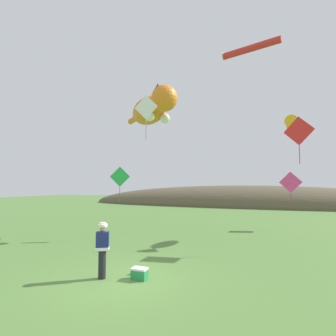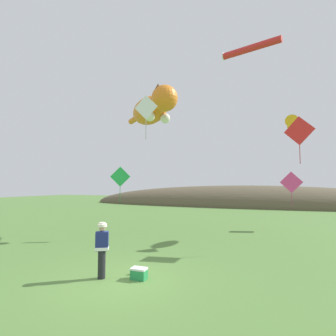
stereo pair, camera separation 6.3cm
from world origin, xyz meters
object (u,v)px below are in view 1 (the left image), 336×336
kite_diamond_white (146,108)px  festival_attendant (102,248)px  kite_spool (137,271)px  kite_diamond_red (299,131)px  kite_fish_windsock (293,125)px  kite_diamond_green (120,177)px  picnic_cooler (140,274)px  kite_giant_cat (152,109)px  kite_diamond_pink (291,182)px  kite_tube_streamer (250,49)px

kite_diamond_white → festival_attendant: bearing=-89.6°
kite_spool → kite_diamond_red: (5.52, 6.22, 5.53)m
kite_spool → kite_fish_windsock: bearing=59.5°
kite_spool → kite_diamond_green: bearing=127.9°
picnic_cooler → kite_giant_cat: (-3.09, 7.29, 7.67)m
kite_fish_windsock → kite_diamond_pink: (-0.07, 2.85, -3.38)m
festival_attendant → kite_spool: festival_attendant is taller
kite_giant_cat → kite_fish_windsock: (8.24, 2.35, -1.28)m
kite_diamond_white → kite_diamond_red: (6.38, 3.90, -0.80)m
picnic_cooler → kite_tube_streamer: (3.01, 6.44, 10.00)m
kite_diamond_green → kite_fish_windsock: bearing=24.6°
kite_spool → kite_giant_cat: size_ratio=0.04×
kite_fish_windsock → kite_diamond_red: 3.19m
kite_giant_cat → kite_diamond_pink: bearing=32.5°
picnic_cooler → kite_diamond_green: (-4.20, 5.35, 3.29)m
festival_attendant → kite_diamond_green: 6.96m
kite_spool → picnic_cooler: picnic_cooler is taller
festival_attendant → kite_giant_cat: (-1.94, 7.67, 6.90)m
festival_attendant → kite_spool: size_ratio=8.34×
kite_fish_windsock → kite_tube_streamer: (-2.13, -3.19, 3.61)m
kite_spool → picnic_cooler: (0.31, -0.37, 0.07)m
kite_spool → kite_diamond_white: (-0.87, 2.32, 6.33)m
kite_tube_streamer → kite_diamond_green: bearing=-171.4°
kite_diamond_white → kite_diamond_pink: bearing=57.5°
kite_diamond_red → kite_diamond_green: size_ratio=1.13×
picnic_cooler → kite_diamond_white: bearing=113.6°
kite_giant_cat → kite_tube_streamer: 6.59m
kite_fish_windsock → kite_diamond_pink: kite_fish_windsock is taller
festival_attendant → picnic_cooler: festival_attendant is taller
kite_diamond_pink → festival_attendant: bearing=-115.8°
kite_tube_streamer → kite_giant_cat: bearing=172.1°
kite_giant_cat → kite_tube_streamer: (6.10, -0.84, 2.33)m
kite_giant_cat → kite_tube_streamer: bearing=-7.9°
kite_diamond_green → kite_tube_streamer: bearing=8.6°
kite_spool → kite_diamond_white: bearing=110.5°
kite_diamond_white → kite_diamond_pink: (6.25, 9.80, -3.25)m
kite_giant_cat → kite_diamond_pink: (8.16, 5.20, -4.66)m
picnic_cooler → kite_diamond_white: 6.91m
kite_diamond_pink → kite_spool: bearing=-114.0°
kite_spool → kite_tube_streamer: bearing=61.3°
kite_diamond_pink → kite_diamond_white: bearing=-122.5°
kite_giant_cat → picnic_cooler: bearing=-67.0°
picnic_cooler → kite_spool: bearing=130.0°
kite_giant_cat → kite_diamond_white: kite_giant_cat is taller
kite_diamond_pink → kite_diamond_green: 11.70m
kite_spool → kite_fish_windsock: 12.55m
festival_attendant → kite_diamond_white: size_ratio=0.89×
picnic_cooler → kite_giant_cat: size_ratio=0.09×
festival_attendant → kite_diamond_red: kite_diamond_red is taller
picnic_cooler → kite_diamond_white: kite_diamond_white is taller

